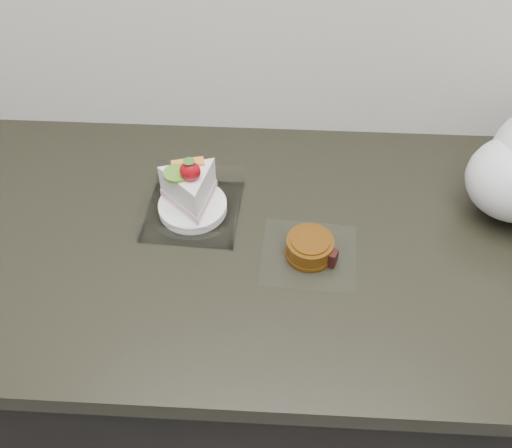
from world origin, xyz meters
The scene contains 3 objects.
counter centered at (0.00, 1.69, 0.45)m, with size 2.04×0.64×0.90m.
cake_tray centered at (-0.19, 1.75, 0.94)m, with size 0.18×0.18×0.13m.
mooncake_wrap centered at (0.03, 1.66, 0.92)m, with size 0.17×0.16×0.04m.
Camera 1 is at (-0.03, 1.03, 1.66)m, focal length 40.00 mm.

